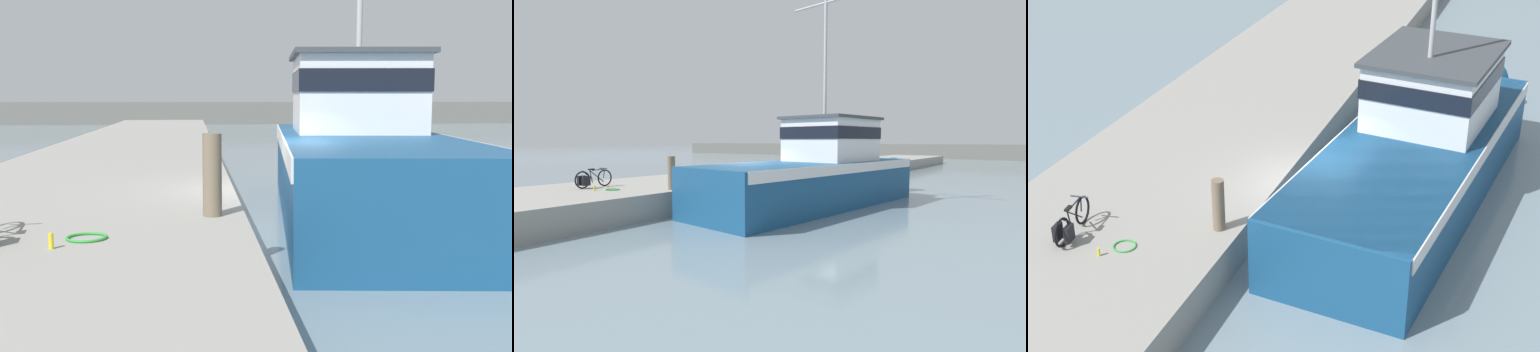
% 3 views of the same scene
% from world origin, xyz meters
% --- Properties ---
extents(ground_plane, '(320.00, 320.00, 0.00)m').
position_xyz_m(ground_plane, '(0.00, 0.00, 0.00)').
color(ground_plane, gray).
extents(dock_pier, '(6.25, 80.00, 0.95)m').
position_xyz_m(dock_pier, '(-3.96, 0.00, 0.47)').
color(dock_pier, gray).
rests_on(dock_pier, ground_plane).
extents(fishing_boat_main, '(5.03, 13.91, 10.38)m').
position_xyz_m(fishing_boat_main, '(2.34, 2.37, 1.47)').
color(fishing_boat_main, navy).
rests_on(fishing_boat_main, ground_plane).
extents(bicycle_touring, '(0.57, 1.74, 0.77)m').
position_xyz_m(bicycle_touring, '(-4.44, -4.43, 1.30)').
color(bicycle_touring, black).
rests_on(bicycle_touring, dock_pier).
extents(mooring_post, '(0.30, 0.30, 1.29)m').
position_xyz_m(mooring_post, '(-1.36, -2.88, 1.59)').
color(mooring_post, '#756651').
rests_on(mooring_post, dock_pier).
extents(hose_coil, '(0.54, 0.54, 0.04)m').
position_xyz_m(hose_coil, '(-3.06, -4.36, 0.97)').
color(hose_coil, green).
rests_on(hose_coil, dock_pier).
extents(water_bottle_by_bike, '(0.06, 0.06, 0.20)m').
position_xyz_m(water_bottle_by_bike, '(-3.40, -4.89, 1.05)').
color(water_bottle_by_bike, yellow).
rests_on(water_bottle_by_bike, dock_pier).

